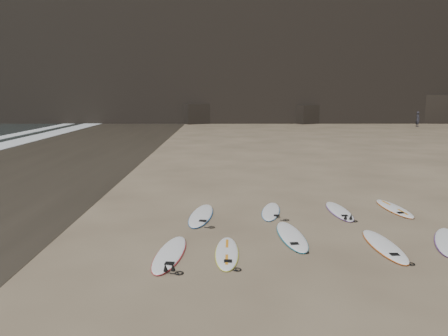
# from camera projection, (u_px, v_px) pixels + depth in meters

# --- Properties ---
(ground) EXTENTS (240.00, 240.00, 0.00)m
(ground) POSITION_uv_depth(u_px,v_px,m) (321.00, 243.00, 11.28)
(ground) COLOR #897559
(ground) RESTS_ON ground
(wet_sand) EXTENTS (12.00, 200.00, 0.01)m
(wet_sand) POSITION_uv_depth(u_px,v_px,m) (5.00, 173.00, 21.03)
(wet_sand) COLOR #383026
(wet_sand) RESTS_ON ground
(surfboard_0) EXTENTS (0.87, 2.58, 0.09)m
(surfboard_0) POSITION_uv_depth(u_px,v_px,m) (170.00, 253.00, 10.43)
(surfboard_0) COLOR white
(surfboard_0) RESTS_ON ground
(surfboard_1) EXTENTS (0.59, 2.26, 0.08)m
(surfboard_1) POSITION_uv_depth(u_px,v_px,m) (227.00, 252.00, 10.51)
(surfboard_1) COLOR white
(surfboard_1) RESTS_ON ground
(surfboard_2) EXTENTS (0.78, 2.61, 0.09)m
(surfboard_2) POSITION_uv_depth(u_px,v_px,m) (292.00, 236.00, 11.72)
(surfboard_2) COLOR white
(surfboard_2) RESTS_ON ground
(surfboard_3) EXTENTS (0.67, 2.54, 0.09)m
(surfboard_3) POSITION_uv_depth(u_px,v_px,m) (384.00, 245.00, 10.98)
(surfboard_3) COLOR white
(surfboard_3) RESTS_ON ground
(surfboard_4) EXTENTS (1.54, 2.47, 0.09)m
(surfboard_4) POSITION_uv_depth(u_px,v_px,m) (447.00, 241.00, 11.29)
(surfboard_4) COLOR white
(surfboard_4) RESTS_ON ground
(surfboard_5) EXTENTS (0.93, 2.72, 0.10)m
(surfboard_5) POSITION_uv_depth(u_px,v_px,m) (201.00, 215.00, 13.70)
(surfboard_5) COLOR white
(surfboard_5) RESTS_ON ground
(surfboard_6) EXTENTS (0.93, 2.31, 0.08)m
(surfboard_6) POSITION_uv_depth(u_px,v_px,m) (271.00, 211.00, 14.18)
(surfboard_6) COLOR white
(surfboard_6) RESTS_ON ground
(surfboard_7) EXTENTS (0.63, 2.42, 0.09)m
(surfboard_7) POSITION_uv_depth(u_px,v_px,m) (339.00, 211.00, 14.20)
(surfboard_7) COLOR white
(surfboard_7) RESTS_ON ground
(surfboard_8) EXTENTS (0.77, 2.44, 0.09)m
(surfboard_8) POSITION_uv_depth(u_px,v_px,m) (394.00, 208.00, 14.53)
(surfboard_8) COLOR white
(surfboard_8) RESTS_ON ground
(person_a) EXTENTS (0.48, 0.67, 1.73)m
(person_a) POSITION_uv_depth(u_px,v_px,m) (418.00, 119.00, 49.69)
(person_a) COLOR #222128
(person_a) RESTS_ON ground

